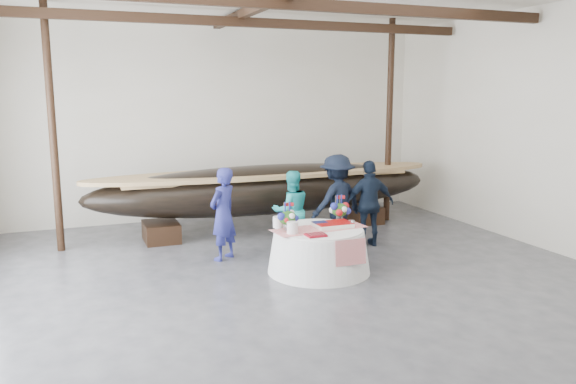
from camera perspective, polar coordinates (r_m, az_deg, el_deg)
name	(u,v)px	position (r m, az deg, el deg)	size (l,w,h in m)	color
floor	(326,303)	(8.08, 3.89, -11.18)	(10.00, 12.00, 0.01)	#3D3D42
wall_back	(217,121)	(13.21, -7.19, 7.16)	(10.00, 0.02, 4.50)	silver
pavilion_structure	(307,14)	(8.26, 1.96, 17.59)	(9.80, 11.76, 4.50)	black
longboat_display	(269,189)	(11.82, -1.98, 0.30)	(7.55, 1.51, 1.42)	black
banquet_table	(319,250)	(9.29, 3.15, -5.91)	(1.69, 1.69, 0.73)	white
tabletop_items	(315,218)	(9.29, 2.75, -2.64)	(1.61, 1.04, 0.40)	red
guest_woman_blue	(223,214)	(9.89, -6.61, -2.23)	(0.60, 0.39, 1.64)	navy
guest_woman_teal	(291,210)	(10.45, 0.33, -1.89)	(0.73, 0.57, 1.50)	#23B4B5
guest_man_left	(337,201)	(10.66, 4.98, -0.93)	(1.14, 0.66, 1.77)	black
guest_man_right	(369,204)	(10.80, 8.28, -1.17)	(0.97, 0.40, 1.65)	black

